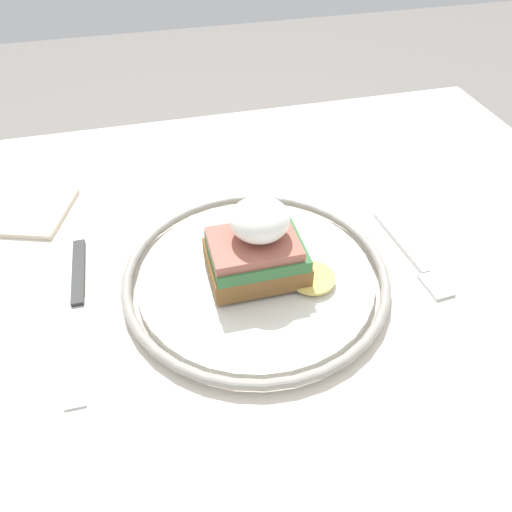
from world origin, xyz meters
TOP-DOWN VIEW (x-y plane):
  - dining_table at (0.00, 0.00)m, footprint 0.87×0.75m
  - plate at (0.01, -0.01)m, footprint 0.27×0.27m
  - sandwich at (0.01, -0.01)m, footprint 0.12×0.08m
  - fork at (-0.16, -0.00)m, footprint 0.03×0.14m
  - knife at (0.19, -0.03)m, footprint 0.02×0.21m
  - napkin at (0.25, -0.19)m, footprint 0.13×0.12m

SIDE VIEW (x-z plane):
  - dining_table at x=0.00m, z-range 0.24..0.96m
  - fork at x=-0.16m, z-range 0.72..0.73m
  - knife at x=0.19m, z-range 0.72..0.73m
  - napkin at x=0.25m, z-range 0.72..0.73m
  - plate at x=0.01m, z-range 0.72..0.74m
  - sandwich at x=0.01m, z-range 0.73..0.81m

